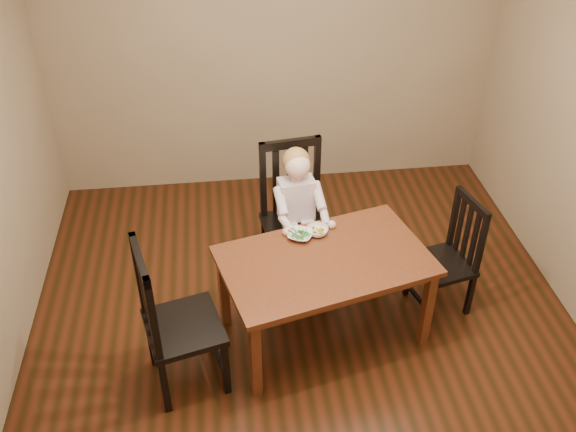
{
  "coord_description": "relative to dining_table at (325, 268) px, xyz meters",
  "views": [
    {
      "loc": [
        -0.53,
        -3.37,
        3.44
      ],
      "look_at": [
        -0.08,
        0.25,
        0.79
      ],
      "focal_mm": 40.0,
      "sensor_mm": 36.0,
      "label": 1
    }
  ],
  "objects": [
    {
      "name": "dining_table",
      "position": [
        0.0,
        0.0,
        0.0
      ],
      "size": [
        1.54,
        1.14,
        0.69
      ],
      "rotation": [
        0.0,
        0.0,
        0.25
      ],
      "color": "#502312",
      "rests_on": "room"
    },
    {
      "name": "bowl_veg",
      "position": [
        -0.01,
        0.28,
        0.1
      ],
      "size": [
        0.17,
        0.17,
        0.05
      ],
      "primitive_type": "imported",
      "rotation": [
        0.0,
        0.0,
        -0.06
      ],
      "color": "white",
      "rests_on": "dining_table"
    },
    {
      "name": "fork",
      "position": [
        -0.17,
        0.22,
        0.12
      ],
      "size": [
        0.12,
        0.08,
        0.05
      ],
      "rotation": [
        0.0,
        0.0,
        1.01
      ],
      "color": "silver",
      "rests_on": "bowl_peas"
    },
    {
      "name": "chair_right",
      "position": [
        0.95,
        0.2,
        -0.16
      ],
      "size": [
        0.46,
        0.48,
        0.93
      ],
      "rotation": [
        0.0,
        0.0,
        1.81
      ],
      "color": "black",
      "rests_on": "room"
    },
    {
      "name": "chair_child",
      "position": [
        -0.11,
        0.7,
        -0.06
      ],
      "size": [
        0.55,
        0.53,
        1.14
      ],
      "rotation": [
        0.0,
        0.0,
        3.28
      ],
      "color": "black",
      "rests_on": "room"
    },
    {
      "name": "chair_left",
      "position": [
        -1.01,
        -0.32,
        -0.07
      ],
      "size": [
        0.57,
        0.59,
        1.13
      ],
      "rotation": [
        0.0,
        0.0,
        -1.32
      ],
      "color": "black",
      "rests_on": "room"
    },
    {
      "name": "toddler",
      "position": [
        -0.11,
        0.64,
        0.09
      ],
      "size": [
        0.41,
        0.48,
        0.6
      ],
      "primitive_type": null,
      "rotation": [
        0.0,
        0.0,
        3.28
      ],
      "color": "silver",
      "rests_on": "chair_child"
    },
    {
      "name": "room",
      "position": [
        -0.12,
        0.13,
        0.74
      ],
      "size": [
        4.01,
        4.01,
        2.71
      ],
      "color": "#451D0E",
      "rests_on": "ground"
    },
    {
      "name": "bowl_peas",
      "position": [
        -0.14,
        0.25,
        0.1
      ],
      "size": [
        0.22,
        0.22,
        0.04
      ],
      "primitive_type": "imported",
      "rotation": [
        0.0,
        0.0,
        -0.41
      ],
      "color": "white",
      "rests_on": "dining_table"
    }
  ]
}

